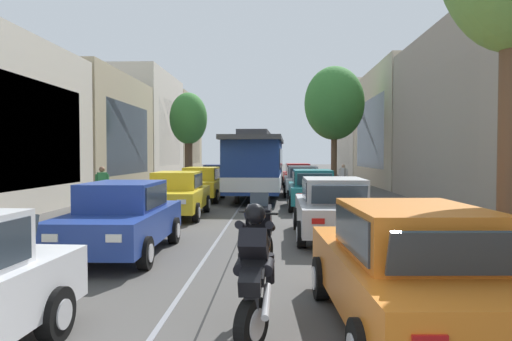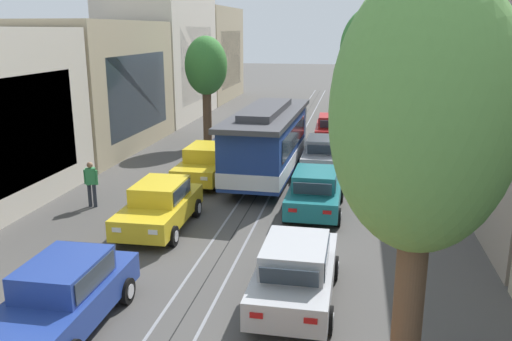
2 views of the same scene
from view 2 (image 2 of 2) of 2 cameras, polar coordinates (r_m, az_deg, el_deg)
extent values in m
plane|color=#4C4947|center=(24.66, 1.62, -0.18)|extent=(160.00, 160.00, 0.00)
cube|color=gray|center=(28.07, 1.65, 1.71)|extent=(0.08, 62.78, 0.01)
cube|color=gray|center=(27.93, 3.80, 1.61)|extent=(0.08, 62.78, 0.01)
cube|color=black|center=(28.00, 2.73, 1.66)|extent=(0.03, 62.78, 0.01)
cube|color=#2D3842|center=(19.98, -24.50, 3.51)|extent=(0.04, 7.67, 3.92)
cube|color=tan|center=(30.39, -16.41, 8.71)|extent=(4.54, 10.66, 6.89)
cube|color=#2D3842|center=(29.49, -12.42, 8.12)|extent=(0.04, 7.67, 4.14)
cube|color=beige|center=(40.55, -10.15, 11.87)|extent=(5.54, 10.66, 8.82)
cube|color=#2D3842|center=(39.70, -6.32, 11.31)|extent=(0.04, 7.67, 5.29)
cube|color=tan|center=(50.99, -5.86, 12.36)|extent=(5.71, 10.66, 8.39)
cube|color=#2D3842|center=(50.29, -2.67, 11.91)|extent=(0.04, 7.67, 5.03)
cube|color=#2D3842|center=(20.78, 21.85, 5.73)|extent=(0.04, 9.59, 4.65)
cube|color=#BCAD93|center=(34.60, 22.05, 10.04)|extent=(5.35, 13.40, 8.23)
cube|color=#2D3842|center=(34.21, 17.58, 9.69)|extent=(0.04, 9.59, 4.94)
cube|color=beige|center=(48.04, 18.74, 11.84)|extent=(4.99, 13.40, 8.93)
cube|color=#2D3842|center=(47.79, 15.70, 11.52)|extent=(0.04, 9.59, 5.36)
cube|color=#233D93|center=(12.66, -20.06, -13.22)|extent=(1.85, 4.32, 0.66)
cube|color=#233D93|center=(12.50, -19.98, -10.37)|extent=(1.50, 2.08, 0.60)
cube|color=#2D3842|center=(11.87, -21.97, -12.07)|extent=(1.33, 0.24, 0.47)
cube|color=#2D3842|center=(13.45, -17.50, -8.42)|extent=(1.30, 0.21, 0.45)
cube|color=#2D3842|center=(12.17, -16.85, -10.82)|extent=(0.05, 1.81, 0.47)
cube|color=#2D3842|center=(12.88, -22.92, -9.92)|extent=(0.05, 1.81, 0.47)
cube|color=#B21414|center=(14.10, -13.76, -9.29)|extent=(0.28, 0.04, 0.12)
cube|color=#B21414|center=(14.57, -17.84, -8.80)|extent=(0.28, 0.04, 0.12)
cylinder|color=black|center=(13.49, -13.77, -12.48)|extent=(0.21, 0.64, 0.64)
cylinder|color=silver|center=(13.45, -13.33, -12.54)|extent=(0.02, 0.35, 0.35)
cylinder|color=black|center=(14.24, -20.41, -11.50)|extent=(0.21, 0.64, 0.64)
cylinder|color=silver|center=(14.29, -20.80, -11.43)|extent=(0.02, 0.35, 0.35)
cube|color=gold|center=(17.85, -10.33, -4.22)|extent=(1.88, 4.33, 0.66)
cube|color=gold|center=(17.79, -10.27, -2.15)|extent=(1.51, 2.09, 0.60)
cube|color=#2D3842|center=(17.04, -11.20, -3.02)|extent=(1.34, 0.25, 0.47)
cube|color=#2D3842|center=(18.86, -9.08, -1.17)|extent=(1.30, 0.22, 0.45)
cube|color=#2D3842|center=(17.55, -7.96, -2.28)|extent=(0.06, 1.81, 0.47)
cube|color=#2D3842|center=(18.05, -12.51, -2.01)|extent=(0.06, 1.81, 0.47)
cube|color=white|center=(15.73, -11.05, -6.54)|extent=(0.28, 0.05, 0.14)
cube|color=#B21414|center=(19.60, -6.71, -2.02)|extent=(0.28, 0.05, 0.12)
cube|color=white|center=(16.14, -14.79, -6.20)|extent=(0.28, 0.05, 0.14)
cube|color=#B21414|center=(19.93, -9.80, -1.85)|extent=(0.28, 0.05, 0.12)
cylinder|color=black|center=(16.51, -8.92, -6.99)|extent=(0.21, 0.64, 0.64)
cylinder|color=silver|center=(16.47, -8.56, -7.02)|extent=(0.03, 0.35, 0.35)
cylinder|color=black|center=(17.12, -14.57, -6.49)|extent=(0.21, 0.64, 0.64)
cylinder|color=silver|center=(17.16, -14.91, -6.45)|extent=(0.03, 0.35, 0.35)
cylinder|color=black|center=(18.89, -6.42, -4.03)|extent=(0.21, 0.64, 0.64)
cylinder|color=silver|center=(18.86, -6.10, -4.05)|extent=(0.03, 0.35, 0.35)
cylinder|color=black|center=(19.43, -11.43, -3.70)|extent=(0.21, 0.64, 0.64)
cylinder|color=silver|center=(19.47, -11.74, -3.68)|extent=(0.03, 0.35, 0.35)
cube|color=gold|center=(23.12, -5.47, 0.39)|extent=(1.81, 4.31, 0.66)
cube|color=gold|center=(23.11, -5.41, 2.00)|extent=(1.48, 2.07, 0.60)
cube|color=#2D3842|center=(22.33, -5.99, 1.47)|extent=(1.33, 0.23, 0.47)
cube|color=#2D3842|center=(24.23, -4.64, 2.57)|extent=(1.30, 0.20, 0.45)
cube|color=#2D3842|center=(22.92, -3.61, 1.93)|extent=(0.04, 1.81, 0.47)
cube|color=#2D3842|center=(23.33, -7.17, 2.07)|extent=(0.04, 1.81, 0.47)
cube|color=white|center=(20.94, -5.63, -0.88)|extent=(0.28, 0.04, 0.14)
cube|color=#B21414|center=(24.99, -2.88, 1.78)|extent=(0.28, 0.04, 0.12)
cube|color=white|center=(21.28, -8.52, -0.72)|extent=(0.28, 0.04, 0.14)
cube|color=#B21414|center=(25.26, -5.35, 1.88)|extent=(0.28, 0.04, 0.12)
cylinder|color=black|center=(21.74, -4.18, -1.42)|extent=(0.20, 0.64, 0.64)
cylinder|color=silver|center=(21.72, -3.90, -1.44)|extent=(0.02, 0.35, 0.35)
cylinder|color=black|center=(22.25, -8.57, -1.17)|extent=(0.20, 0.64, 0.64)
cylinder|color=silver|center=(22.28, -8.84, -1.16)|extent=(0.02, 0.35, 0.35)
cylinder|color=black|center=(24.24, -2.59, 0.32)|extent=(0.20, 0.64, 0.64)
cylinder|color=silver|center=(24.21, -2.33, 0.31)|extent=(0.02, 0.35, 0.35)
cylinder|color=black|center=(24.69, -6.57, 0.51)|extent=(0.20, 0.64, 0.64)
cylinder|color=silver|center=(24.72, -6.81, 0.52)|extent=(0.02, 0.35, 0.35)
cube|color=#19234C|center=(28.48, -2.17, 3.22)|extent=(1.80, 4.30, 0.66)
cube|color=#19234C|center=(28.50, -2.11, 4.52)|extent=(1.48, 2.07, 0.60)
cube|color=#2D3842|center=(27.70, -2.49, 4.17)|extent=(1.33, 0.22, 0.47)
cube|color=#2D3842|center=(29.64, -1.61, 4.89)|extent=(1.30, 0.20, 0.45)
cube|color=#2D3842|center=(28.35, -0.63, 4.48)|extent=(0.03, 1.81, 0.47)
cube|color=#2D3842|center=(28.67, -3.58, 4.57)|extent=(0.03, 1.81, 0.47)
cube|color=white|center=(26.28, -2.01, 2.45)|extent=(0.28, 0.04, 0.14)
cube|color=#B21414|center=(30.42, -0.25, 4.18)|extent=(0.28, 0.04, 0.12)
cube|color=white|center=(26.54, -4.37, 2.54)|extent=(0.28, 0.04, 0.14)
cube|color=#B21414|center=(30.65, -2.31, 4.25)|extent=(0.28, 0.04, 0.12)
cylinder|color=black|center=(27.10, -0.96, 1.91)|extent=(0.20, 0.64, 0.64)
cylinder|color=silver|center=(27.07, -0.73, 1.90)|extent=(0.02, 0.35, 0.35)
cylinder|color=black|center=(27.49, -4.56, 2.05)|extent=(0.20, 0.64, 0.64)
cylinder|color=silver|center=(27.52, -4.78, 2.06)|extent=(0.02, 0.35, 0.35)
cylinder|color=black|center=(29.65, 0.06, 3.05)|extent=(0.20, 0.64, 0.64)
cylinder|color=silver|center=(29.63, 0.27, 3.04)|extent=(0.02, 0.35, 0.35)
cylinder|color=black|center=(30.01, -3.25, 3.17)|extent=(0.20, 0.64, 0.64)
cylinder|color=silver|center=(30.04, -3.45, 3.18)|extent=(0.02, 0.35, 0.35)
cube|color=#B7B7BC|center=(13.13, 4.29, -11.24)|extent=(1.83, 4.31, 0.66)
cube|color=#B7B7BC|center=(12.73, 4.26, -8.99)|extent=(1.49, 2.08, 0.60)
cube|color=#2D3842|center=(13.50, 4.68, -7.64)|extent=(1.33, 0.23, 0.47)
cube|color=#2D3842|center=(11.68, 3.56, -11.40)|extent=(1.30, 0.21, 0.45)
cube|color=#2D3842|center=(12.83, 0.90, -8.75)|extent=(0.04, 1.81, 0.47)
cube|color=#2D3842|center=(12.68, 7.66, -9.19)|extent=(0.04, 1.81, 0.47)
cube|color=white|center=(15.11, 3.15, -7.18)|extent=(0.28, 0.04, 0.14)
cube|color=#B21414|center=(11.27, 0.03, -15.35)|extent=(0.28, 0.04, 0.12)
cube|color=white|center=(15.02, 7.41, -7.44)|extent=(0.28, 0.04, 0.14)
cube|color=#B21414|center=(11.15, 5.89, -15.82)|extent=(0.28, 0.04, 0.12)
cylinder|color=black|center=(14.58, 1.40, -9.86)|extent=(0.21, 0.64, 0.64)
cylinder|color=silver|center=(14.59, 0.97, -9.83)|extent=(0.02, 0.35, 0.35)
cylinder|color=black|center=(14.42, 8.43, -10.32)|extent=(0.21, 0.64, 0.64)
cylinder|color=silver|center=(14.42, 8.87, -10.34)|extent=(0.02, 0.35, 0.35)
cylinder|color=black|center=(12.25, -0.75, -15.02)|extent=(0.21, 0.64, 0.64)
cylinder|color=silver|center=(12.27, -1.27, -14.97)|extent=(0.02, 0.35, 0.35)
cylinder|color=black|center=(12.06, 7.79, -15.68)|extent=(0.21, 0.64, 0.64)
cylinder|color=silver|center=(12.06, 8.33, -15.71)|extent=(0.02, 0.35, 0.35)
cube|color=#196B70|center=(19.31, 6.39, -2.58)|extent=(1.83, 4.31, 0.66)
cube|color=#196B70|center=(18.98, 6.40, -0.90)|extent=(1.49, 2.07, 0.60)
cube|color=#2D3842|center=(19.79, 6.60, -0.31)|extent=(1.33, 0.23, 0.47)
cube|color=#2D3842|center=(17.86, 6.09, -1.99)|extent=(1.30, 0.21, 0.45)
cube|color=#2D3842|center=(19.05, 4.16, -0.79)|extent=(0.04, 1.81, 0.47)
cube|color=#2D3842|center=(18.94, 8.66, -1.01)|extent=(0.04, 1.81, 0.47)
cube|color=white|center=(21.39, 5.37, -0.53)|extent=(0.28, 0.04, 0.14)
cube|color=#B21414|center=(17.28, 3.96, -4.30)|extent=(0.28, 0.04, 0.12)
cube|color=white|center=(21.32, 8.36, -0.68)|extent=(0.28, 0.04, 0.14)
cube|color=#B21414|center=(17.20, 7.67, -4.50)|extent=(0.28, 0.04, 0.12)
cylinder|color=black|center=(20.75, 4.24, -2.23)|extent=(0.20, 0.64, 0.64)
cylinder|color=silver|center=(20.76, 3.93, -2.22)|extent=(0.02, 0.35, 0.35)
cylinder|color=black|center=(20.64, 9.10, -2.48)|extent=(0.20, 0.64, 0.64)
cylinder|color=silver|center=(20.63, 9.40, -2.50)|extent=(0.02, 0.35, 0.35)
cylinder|color=black|center=(18.24, 3.25, -4.67)|extent=(0.20, 0.64, 0.64)
cylinder|color=silver|center=(18.25, 2.91, -4.65)|extent=(0.02, 0.35, 0.35)
cylinder|color=black|center=(18.11, 8.80, -4.97)|extent=(0.20, 0.64, 0.64)
cylinder|color=silver|center=(18.10, 9.15, -4.99)|extent=(0.02, 0.35, 0.35)
cube|color=#B7B7BC|center=(25.13, 7.26, 1.52)|extent=(1.81, 4.30, 0.66)
cube|color=#B7B7BC|center=(24.85, 7.29, 2.86)|extent=(1.48, 2.07, 0.60)
cube|color=#2D3842|center=(25.67, 7.40, 3.20)|extent=(1.33, 0.23, 0.47)
cube|color=#2D3842|center=(23.70, 7.11, 2.22)|extent=(1.30, 0.20, 0.45)
cube|color=#2D3842|center=(24.90, 5.57, 2.93)|extent=(0.03, 1.81, 0.47)
cube|color=#2D3842|center=(24.82, 9.01, 2.78)|extent=(0.03, 1.81, 0.47)
cube|color=white|center=(27.25, 6.38, 2.82)|extent=(0.28, 0.04, 0.14)
cube|color=#B21414|center=(23.05, 5.55, 0.60)|extent=(0.28, 0.04, 0.12)
cube|color=white|center=(27.19, 8.73, 2.71)|extent=(0.28, 0.04, 0.14)
cube|color=#B21414|center=(22.99, 8.32, 0.47)|extent=(0.28, 0.04, 0.12)
cylinder|color=black|center=(26.56, 5.52, 1.57)|extent=(0.20, 0.64, 0.64)
cylinder|color=silver|center=(26.57, 5.29, 1.59)|extent=(0.02, 0.35, 0.35)
cylinder|color=black|center=(26.47, 9.32, 1.40)|extent=(0.20, 0.64, 0.64)
cylinder|color=silver|center=(26.47, 9.56, 1.39)|extent=(0.02, 0.35, 0.35)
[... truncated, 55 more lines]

